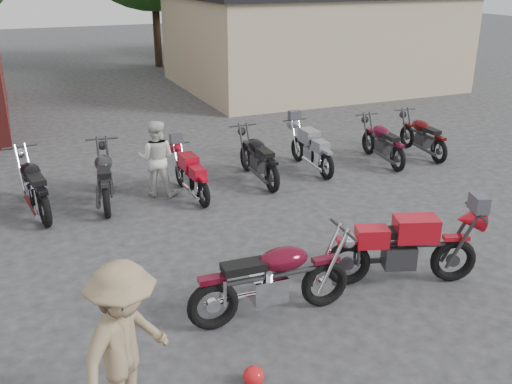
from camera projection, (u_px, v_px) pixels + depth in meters
name	position (u px, v px, depth m)	size (l,w,h in m)	color
ground	(276.00, 326.00, 7.61)	(90.00, 90.00, 0.00)	#2D2D2F
stucco_building	(309.00, 41.00, 22.93)	(10.00, 8.00, 3.50)	tan
vintage_motorcycle	(274.00, 274.00, 7.61)	(2.24, 0.74, 1.30)	#570A1C
sportbike	(405.00, 244.00, 8.45)	(2.23, 0.74, 1.29)	red
helmet	(254.00, 376.00, 6.52)	(0.25, 0.25, 0.23)	red
person_light	(156.00, 158.00, 11.78)	(0.78, 0.61, 1.60)	silver
person_tan	(126.00, 348.00, 5.66)	(1.22, 0.70, 1.89)	#99815F
row_bike_2	(33.00, 183.00, 10.98)	(2.12, 0.70, 1.23)	black
row_bike_3	(104.00, 174.00, 11.45)	(2.11, 0.69, 1.22)	#242426
row_bike_4	(191.00, 172.00, 11.81)	(1.81, 0.60, 1.05)	red
row_bike_5	(258.00, 155.00, 12.65)	(2.05, 0.68, 1.19)	black
row_bike_6	(311.00, 146.00, 13.37)	(1.96, 0.65, 1.14)	gray
row_bike_7	(383.00, 140.00, 13.90)	(1.95, 0.64, 1.13)	#530A22
row_bike_8	(422.00, 134.00, 14.45)	(1.93, 0.64, 1.12)	#49090A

